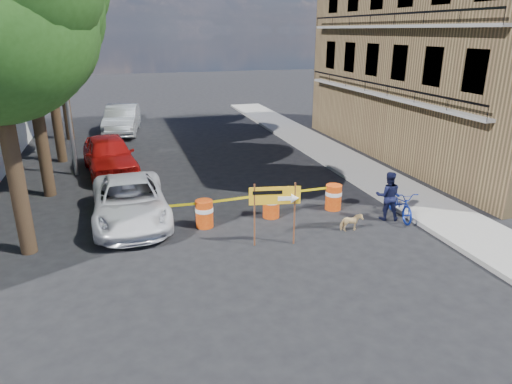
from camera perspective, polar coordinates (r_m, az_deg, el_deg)
ground at (r=13.22m, az=2.61°, el=-7.41°), size 120.00×120.00×0.00m
sidewalk_east at (r=20.76m, az=13.40°, el=2.45°), size 2.40×40.00×0.15m
apartment_building at (r=24.89m, az=24.40°, el=17.95°), size 8.00×16.00×12.00m
tree_mid_a at (r=18.31m, az=-26.81°, el=17.64°), size 5.25×5.00×8.68m
tree_mid_b at (r=23.28m, az=-25.12°, el=19.63°), size 5.67×5.40×9.62m
tree_far at (r=28.24m, az=-23.68°, el=18.48°), size 5.04×4.80×8.84m
streetlamp at (r=20.76m, az=-22.82°, el=13.63°), size 1.25×0.18×8.00m
barrel_far_left at (r=14.59m, az=-12.47°, el=-3.17°), size 0.58×0.58×0.90m
barrel_mid_left at (r=14.70m, az=-6.48°, el=-2.64°), size 0.58×0.58×0.90m
barrel_mid_right at (r=15.37m, az=1.90°, el=-1.50°), size 0.58×0.58×0.90m
barrel_far_right at (r=16.27m, az=9.65°, el=-0.57°), size 0.58×0.58×0.90m
detour_sign at (r=13.08m, az=3.23°, el=-1.00°), size 1.47×0.44×1.92m
pedestrian at (r=15.69m, az=16.17°, el=-0.46°), size 0.98×0.88×1.66m
bicycle at (r=15.92m, az=17.73°, el=0.21°), size 0.85×1.13×1.94m
dog at (r=14.67m, az=11.81°, el=-3.76°), size 0.69×0.33×0.58m
suv_white at (r=15.53m, az=-15.48°, el=-1.09°), size 2.43×5.11×1.41m
sedan_red at (r=21.07m, az=-17.87°, el=4.45°), size 2.65×5.15×1.68m
sedan_silver at (r=29.39m, az=-16.40°, el=8.70°), size 2.47×5.35×1.70m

